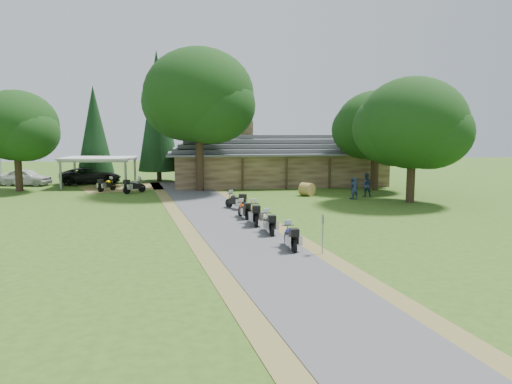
{
  "coord_description": "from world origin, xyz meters",
  "views": [
    {
      "loc": [
        -2.81,
        -24.54,
        5.69
      ],
      "look_at": [
        1.38,
        6.06,
        1.6
      ],
      "focal_mm": 35.0,
      "sensor_mm": 36.0,
      "label": 1
    }
  ],
  "objects": [
    {
      "name": "oak_lodge_left",
      "position": [
        -1.79,
        19.28,
        6.73
      ],
      "size": [
        9.55,
        9.55,
        13.46
      ],
      "primitive_type": null,
      "color": "black",
      "rests_on": "ground"
    },
    {
      "name": "oak_lodge_right",
      "position": [
        13.77,
        17.93,
        4.62
      ],
      "size": [
        7.26,
        7.26,
        9.24
      ],
      "primitive_type": null,
      "color": "black",
      "rests_on": "ground"
    },
    {
      "name": "person_b",
      "position": [
        11.51,
        14.12,
        1.12
      ],
      "size": [
        0.67,
        0.51,
        2.23
      ],
      "primitive_type": "imported",
      "rotation": [
        0.0,
        0.0,
        3.05
      ],
      "color": "navy",
      "rests_on": "ground"
    },
    {
      "name": "sign_post",
      "position": [
        3.08,
        -3.38,
        0.91
      ],
      "size": [
        0.33,
        0.05,
        1.81
      ],
      "primitive_type": null,
      "color": "gray",
      "rests_on": "ground"
    },
    {
      "name": "motorcycle_row_c",
      "position": [
        0.97,
        3.69,
        0.71
      ],
      "size": [
        0.73,
        2.09,
        1.42
      ],
      "primitive_type": null,
      "rotation": [
        0.0,
        0.0,
        1.55
      ],
      "color": "yellow",
      "rests_on": "ground"
    },
    {
      "name": "oak_silo",
      "position": [
        -17.58,
        21.52,
        4.64
      ],
      "size": [
        7.2,
        7.2,
        9.27
      ],
      "primitive_type": null,
      "color": "black",
      "rests_on": "ground"
    },
    {
      "name": "person_a",
      "position": [
        10.05,
        12.64,
        1.02
      ],
      "size": [
        0.66,
        0.53,
        2.05
      ],
      "primitive_type": "imported",
      "rotation": [
        0.0,
        0.0,
        3.35
      ],
      "color": "navy",
      "rests_on": "ground"
    },
    {
      "name": "car_dark_suv",
      "position": [
        -12.44,
        26.53,
        1.23
      ],
      "size": [
        3.89,
        6.81,
        2.45
      ],
      "primitive_type": "imported",
      "rotation": [
        0.0,
        0.0,
        1.76
      ],
      "color": "black",
      "rests_on": "ground"
    },
    {
      "name": "motorcycle_row_e",
      "position": [
        0.41,
        9.33,
        0.63
      ],
      "size": [
        1.56,
        1.84,
        1.25
      ],
      "primitive_type": null,
      "rotation": [
        0.0,
        0.0,
        2.2
      ],
      "color": "black",
      "rests_on": "ground"
    },
    {
      "name": "hay_bale",
      "position": [
        6.85,
        15.15,
        0.53
      ],
      "size": [
        1.45,
        1.44,
        1.07
      ],
      "primitive_type": "cylinder",
      "rotation": [
        1.57,
        0.0,
        0.7
      ],
      "color": "olive",
      "rests_on": "ground"
    },
    {
      "name": "carport",
      "position": [
        -11.07,
        23.52,
        1.4
      ],
      "size": [
        6.96,
        5.08,
        2.81
      ],
      "primitive_type": null,
      "rotation": [
        0.0,
        0.0,
        -0.12
      ],
      "color": "silver",
      "rests_on": "ground"
    },
    {
      "name": "motorcycle_row_b",
      "position": [
        1.4,
        1.2,
        0.63
      ],
      "size": [
        0.71,
        1.88,
        1.26
      ],
      "primitive_type": null,
      "rotation": [
        0.0,
        0.0,
        1.63
      ],
      "color": "#B6BABE",
      "rests_on": "ground"
    },
    {
      "name": "driveway",
      "position": [
        -0.5,
        4.0,
        0.0
      ],
      "size": [
        51.95,
        51.95,
        0.0
      ],
      "primitive_type": "plane",
      "rotation": [
        0.0,
        0.0,
        0.14
      ],
      "color": "#424244",
      "rests_on": "ground"
    },
    {
      "name": "ground",
      "position": [
        0.0,
        0.0,
        0.0
      ],
      "size": [
        120.0,
        120.0,
        0.0
      ],
      "primitive_type": "plane",
      "color": "#305317",
      "rests_on": "ground"
    },
    {
      "name": "cedar_near",
      "position": [
        -5.79,
        27.91,
        6.67
      ],
      "size": [
        4.21,
        4.21,
        13.33
      ],
      "primitive_type": "cone",
      "color": "black",
      "rests_on": "ground"
    },
    {
      "name": "motorcycle_row_a",
      "position": [
        1.86,
        -2.26,
        0.63
      ],
      "size": [
        0.66,
        1.86,
        1.26
      ],
      "primitive_type": null,
      "rotation": [
        0.0,
        0.0,
        1.6
      ],
      "color": "navy",
      "rests_on": "ground"
    },
    {
      "name": "person_c",
      "position": [
        9.97,
        12.87,
        0.98
      ],
      "size": [
        0.62,
        0.68,
        1.95
      ],
      "primitive_type": "imported",
      "rotation": [
        0.0,
        0.0,
        4.21
      ],
      "color": "navy",
      "rests_on": "ground"
    },
    {
      "name": "oak_driveway",
      "position": [
        13.66,
        10.56,
        4.77
      ],
      "size": [
        7.96,
        7.96,
        9.55
      ],
      "primitive_type": null,
      "color": "black",
      "rests_on": "ground"
    },
    {
      "name": "car_white_sedan",
      "position": [
        -18.31,
        25.82,
        1.02
      ],
      "size": [
        4.18,
        6.57,
        2.03
      ],
      "primitive_type": "imported",
      "rotation": [
        0.0,
        0.0,
        1.29
      ],
      "color": "silver",
      "rests_on": "ground"
    },
    {
      "name": "lodge",
      "position": [
        6.0,
        24.0,
        2.45
      ],
      "size": [
        21.4,
        9.4,
        4.9
      ],
      "primitive_type": null,
      "color": "brown",
      "rests_on": "ground"
    },
    {
      "name": "cedar_far",
      "position": [
        -12.12,
        27.9,
        4.87
      ],
      "size": [
        3.63,
        3.63,
        9.75
      ],
      "primitive_type": "cone",
      "color": "black",
      "rests_on": "ground"
    },
    {
      "name": "motorcycle_row_d",
      "position": [
        0.57,
        5.81,
        0.58
      ],
      "size": [
        0.91,
        1.78,
        1.16
      ],
      "primitive_type": null,
      "rotation": [
        0.0,
        0.0,
        1.79
      ],
      "color": "#DE3A08",
      "rests_on": "ground"
    },
    {
      "name": "motorcycle_carport_b",
      "position": [
        -7.39,
        18.82,
        0.68
      ],
      "size": [
        1.91,
        1.82,
        1.36
      ],
      "primitive_type": null,
      "rotation": [
        0.0,
        0.0,
        0.74
      ],
      "color": "gray",
      "rests_on": "ground"
    },
    {
      "name": "motorcycle_carport_a",
      "position": [
        -9.93,
        20.44,
        0.62
      ],
      "size": [
        1.57,
        1.8,
        1.24
      ],
      "primitive_type": null,
      "rotation": [
        0.0,
        0.0,
        0.92
      ],
      "color": "#E6C300",
      "rests_on": "ground"
    }
  ]
}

